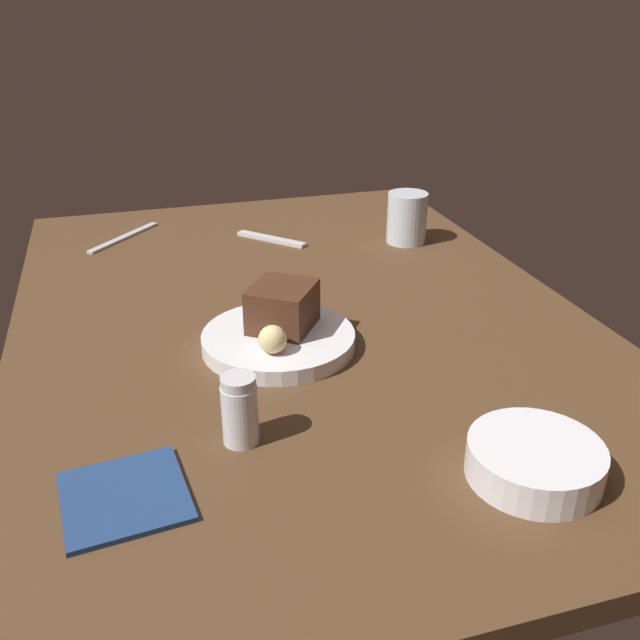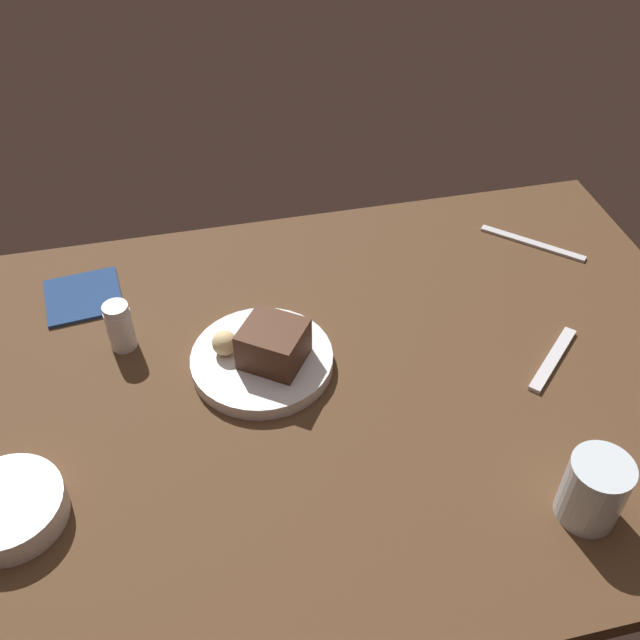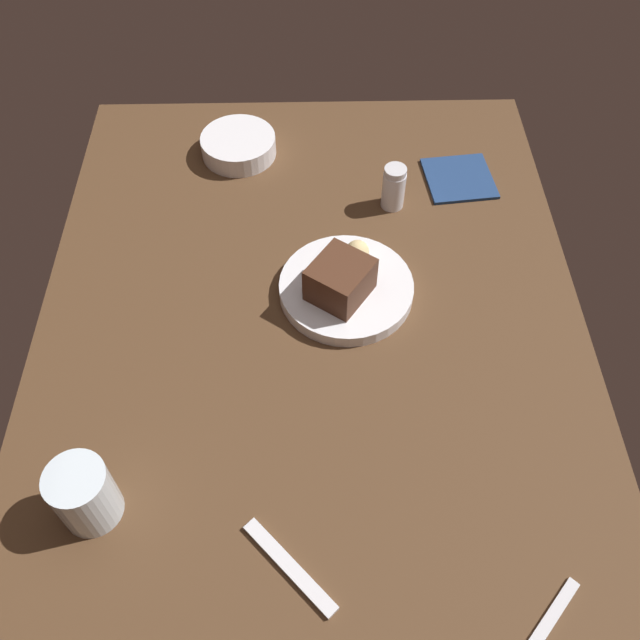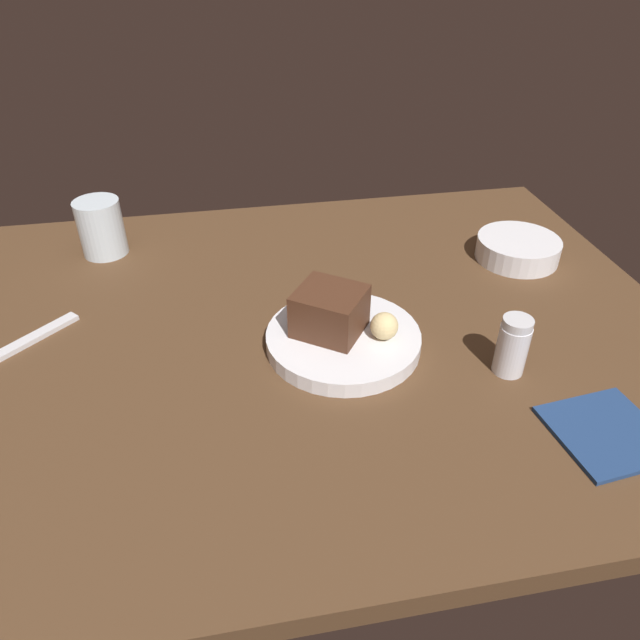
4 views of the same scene
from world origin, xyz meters
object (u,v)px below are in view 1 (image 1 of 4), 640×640
Objects in this scene: butter_knife at (124,237)px; folded_napkin at (125,497)px; water_glass at (407,218)px; dessert_spoon at (271,239)px; salt_shaker at (240,410)px; dessert_plate at (278,340)px; side_bowl at (535,461)px; chocolate_cake_slice at (283,307)px; bread_roll at (273,339)px.

folded_napkin is (-78.17, 2.94, 0.05)cm from butter_knife.
dessert_spoon is at bearing 72.56° from water_glass.
dessert_spoon is (62.55, -17.59, -3.66)cm from salt_shaker.
dessert_plate is 38.98cm from side_bowl.
side_bowl is at bearing 144.06° from dessert_spoon.
chocolate_cake_slice is (1.70, -1.10, 4.17)cm from dessert_plate.
dessert_spoon is (40.94, -7.56, -4.92)cm from chocolate_cake_slice.
side_bowl is 41.05cm from folded_napkin.
bread_roll is at bearing 34.98° from side_bowl.
water_glass is (33.14, -32.39, -0.48)cm from chocolate_cake_slice.
water_glass is (54.75, -42.42, 0.78)cm from salt_shaker.
chocolate_cake_slice is at bearing 64.32° from butter_knife.
salt_shaker is at bearing 154.62° from bread_roll.
dessert_spoon is at bearing 113.93° from butter_knife.
dessert_spoon is (42.65, -8.66, -0.74)cm from dessert_plate.
folded_napkin is (8.12, 40.21, -1.59)cm from side_bowl.
bread_roll reaches higher than dessert_spoon.
bread_roll is at bearing 156.15° from chocolate_cake_slice.
butter_knife is 78.22cm from folded_napkin.
dessert_spoon is (7.80, 24.83, -4.44)cm from water_glass.
chocolate_cake_slice is 54.30cm from butter_knife.
chocolate_cake_slice is 0.45× the size of butter_knife.
dessert_plate is 43.52cm from dessert_spoon.
bread_roll is at bearing 159.51° from dessert_plate.
bread_roll is (-5.07, 1.90, 2.96)cm from dessert_plate.
dessert_plate reaches higher than folded_napkin.
bread_roll is 0.46× the size of salt_shaker.
dessert_spoon is (76.93, 9.89, -1.54)cm from side_bowl.
dessert_plate is 1.77× the size of folded_napkin.
bread_roll is 53.35cm from water_glass.
dessert_spoon is at bearing -10.46° from chocolate_cake_slice.
chocolate_cake_slice is 0.90× the size of water_glass.
folded_napkin is (-26.16, 21.67, -0.79)cm from dessert_plate.
dessert_plate is 1.11× the size of butter_knife.
chocolate_cake_slice is 36.32cm from folded_napkin.
folded_napkin is (-61.00, 55.16, -4.49)cm from water_glass.
water_glass is at bearing 114.61° from butter_knife.
butter_knife is (57.08, 16.83, -3.81)cm from bread_roll.
dessert_spoon is at bearing -15.71° from salt_shaker.
dessert_plate is 2.20× the size of water_glass.
butter_knife is (50.30, 19.83, -5.02)cm from chocolate_cake_slice.
water_glass is 82.36cm from folded_napkin.
chocolate_cake_slice reaches higher than folded_napkin.
dessert_spoon is at bearing -11.47° from dessert_plate.
water_glass is (34.84, -33.49, 3.69)cm from dessert_plate.
water_glass is at bearing -150.71° from dessert_spoon.
folded_napkin is at bearing 136.84° from bread_roll.
water_glass is 70.78cm from side_bowl.
dessert_plate is at bearing 125.26° from dessert_spoon.
salt_shaker reaches higher than butter_knife.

